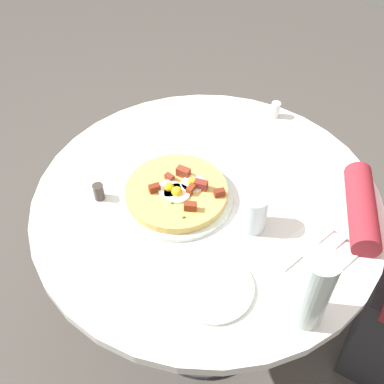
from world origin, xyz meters
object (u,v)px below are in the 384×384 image
(water_bottle, at_px, (313,290))
(salt_shaker, at_px, (275,110))
(bread_plate, at_px, (213,287))
(knife, at_px, (321,258))
(pepper_shaker, at_px, (99,192))
(dining_table, at_px, (206,236))
(breakfast_pizza, at_px, (177,191))
(pizza_plate, at_px, (177,196))
(fork, at_px, (309,248))
(water_glass, at_px, (253,212))

(water_bottle, bearing_deg, salt_shaker, 29.38)
(bread_plate, distance_m, knife, 0.26)
(pepper_shaker, bearing_deg, dining_table, -58.16)
(breakfast_pizza, xyz_separation_m, bread_plate, (-0.19, -0.21, -0.02))
(pizza_plate, height_order, bread_plate, pizza_plate)
(pizza_plate, distance_m, pepper_shaker, 0.20)
(fork, relative_size, salt_shaker, 3.63)
(pizza_plate, relative_size, water_glass, 2.83)
(water_glass, bearing_deg, breakfast_pizza, 94.49)
(bread_plate, bearing_deg, dining_table, 32.52)
(pepper_shaker, bearing_deg, breakfast_pizza, -58.75)
(pizza_plate, bearing_deg, breakfast_pizza, -67.53)
(water_glass, height_order, pepper_shaker, water_glass)
(pizza_plate, distance_m, breakfast_pizza, 0.02)
(dining_table, distance_m, pepper_shaker, 0.34)
(pizza_plate, bearing_deg, knife, -88.64)
(pepper_shaker, bearing_deg, knife, -78.57)
(knife, bearing_deg, pepper_shaker, -60.34)
(knife, bearing_deg, water_glass, -74.17)
(salt_shaker, height_order, pepper_shaker, salt_shaker)
(fork, bearing_deg, knife, 90.00)
(dining_table, bearing_deg, bread_plate, -147.48)
(pepper_shaker, bearing_deg, fork, -76.69)
(water_glass, bearing_deg, dining_table, 79.24)
(bread_plate, height_order, water_glass, water_glass)
(knife, height_order, water_bottle, water_bottle)
(bread_plate, relative_size, fork, 1.00)
(fork, height_order, pepper_shaker, pepper_shaker)
(fork, bearing_deg, bread_plate, -16.03)
(breakfast_pizza, relative_size, water_glass, 2.53)
(knife, relative_size, pepper_shaker, 3.91)
(pizza_plate, xyz_separation_m, pepper_shaker, (-0.10, 0.17, 0.02))
(water_glass, height_order, salt_shaker, water_glass)
(fork, bearing_deg, breakfast_pizza, -68.59)
(dining_table, relative_size, knife, 5.07)
(breakfast_pizza, bearing_deg, water_bottle, -109.63)
(salt_shaker, bearing_deg, water_glass, -163.07)
(dining_table, relative_size, water_glass, 8.78)
(breakfast_pizza, distance_m, water_glass, 0.21)
(water_bottle, bearing_deg, fork, 18.13)
(fork, height_order, water_glass, water_glass)
(dining_table, bearing_deg, fork, -94.57)
(water_glass, bearing_deg, water_bottle, -128.58)
(dining_table, bearing_deg, salt_shaker, -1.29)
(dining_table, bearing_deg, water_bottle, -118.76)
(bread_plate, distance_m, water_bottle, 0.22)
(breakfast_pizza, relative_size, knife, 1.46)
(pepper_shaker, bearing_deg, water_bottle, -93.99)
(water_glass, relative_size, water_bottle, 0.51)
(water_bottle, bearing_deg, pepper_shaker, 86.01)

